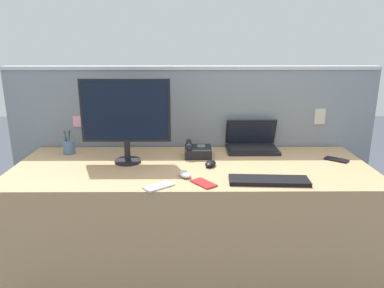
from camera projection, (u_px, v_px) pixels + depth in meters
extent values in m
plane|color=#424751|center=(192.00, 272.00, 2.42)|extent=(10.00, 10.00, 0.00)
cube|color=tan|center=(192.00, 221.00, 2.32)|extent=(2.13, 0.79, 0.74)
cube|color=gray|center=(192.00, 159.00, 2.66)|extent=(2.54, 0.06, 1.27)
cube|color=#B7BAC1|center=(192.00, 68.00, 2.48)|extent=(2.54, 0.07, 0.02)
cube|color=pink|center=(80.00, 121.00, 2.54)|extent=(0.09, 0.01, 0.07)
cube|color=beige|center=(320.00, 117.00, 2.54)|extent=(0.07, 0.01, 0.11)
cube|color=yellow|center=(147.00, 114.00, 2.53)|extent=(0.10, 0.01, 0.09)
cube|color=#66ADD1|center=(112.00, 134.00, 2.57)|extent=(0.08, 0.01, 0.10)
cylinder|color=black|center=(128.00, 161.00, 2.27)|extent=(0.16, 0.16, 0.02)
cylinder|color=black|center=(127.00, 150.00, 2.25)|extent=(0.04, 0.04, 0.13)
cube|color=black|center=(126.00, 110.00, 2.19)|extent=(0.54, 0.03, 0.38)
cube|color=black|center=(125.00, 111.00, 2.18)|extent=(0.51, 0.01, 0.35)
cube|color=black|center=(252.00, 150.00, 2.50)|extent=(0.34, 0.24, 0.02)
cube|color=black|center=(252.00, 148.00, 2.50)|extent=(0.30, 0.17, 0.00)
cube|color=black|center=(251.00, 132.00, 2.55)|extent=(0.34, 0.08, 0.19)
cube|color=black|center=(251.00, 133.00, 2.54)|extent=(0.32, 0.06, 0.17)
cube|color=black|center=(198.00, 152.00, 2.38)|extent=(0.17, 0.17, 0.06)
cube|color=#4C6B5B|center=(201.00, 146.00, 2.39)|extent=(0.05, 0.06, 0.01)
cylinder|color=black|center=(189.00, 145.00, 2.36)|extent=(0.04, 0.15, 0.04)
cube|color=black|center=(269.00, 180.00, 1.95)|extent=(0.43, 0.15, 0.02)
ellipsoid|color=black|center=(210.00, 164.00, 2.20)|extent=(0.09, 0.11, 0.03)
ellipsoid|color=silver|center=(185.00, 174.00, 2.03)|extent=(0.09, 0.12, 0.03)
cylinder|color=#4C7093|center=(69.00, 147.00, 2.43)|extent=(0.08, 0.08, 0.09)
cylinder|color=black|center=(69.00, 140.00, 2.42)|extent=(0.02, 0.02, 0.12)
cylinder|color=red|center=(66.00, 139.00, 2.41)|extent=(0.02, 0.02, 0.12)
cylinder|color=#238438|center=(69.00, 140.00, 2.40)|extent=(0.02, 0.02, 0.13)
cylinder|color=blue|center=(65.00, 140.00, 2.40)|extent=(0.02, 0.02, 0.13)
cube|color=#B7BAC1|center=(158.00, 186.00, 1.89)|extent=(0.17, 0.16, 0.01)
cube|color=#B22323|center=(204.00, 183.00, 1.93)|extent=(0.14, 0.16, 0.01)
cube|color=black|center=(336.00, 160.00, 2.30)|extent=(0.15, 0.14, 0.01)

